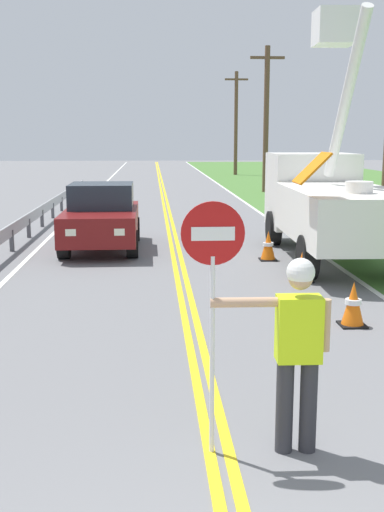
% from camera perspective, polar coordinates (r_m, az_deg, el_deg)
% --- Properties ---
extents(centerline_yellow_left, '(0.11, 110.00, 0.01)m').
position_cam_1_polar(centerline_yellow_left, '(22.68, -2.33, 3.35)').
color(centerline_yellow_left, yellow).
rests_on(centerline_yellow_left, ground).
extents(centerline_yellow_right, '(0.11, 110.00, 0.01)m').
position_cam_1_polar(centerline_yellow_right, '(22.68, -1.88, 3.35)').
color(centerline_yellow_right, yellow).
rests_on(centerline_yellow_right, ground).
extents(edge_line_right, '(0.12, 110.00, 0.01)m').
position_cam_1_polar(edge_line_right, '(23.06, 6.89, 3.40)').
color(edge_line_right, silver).
rests_on(edge_line_right, ground).
extents(edge_line_left, '(0.12, 110.00, 0.01)m').
position_cam_1_polar(edge_line_left, '(22.87, -11.17, 3.22)').
color(edge_line_left, silver).
rests_on(edge_line_left, ground).
extents(flagger_worker, '(1.09, 0.25, 1.83)m').
position_cam_1_polar(flagger_worker, '(5.82, 9.48, -7.76)').
color(flagger_worker, '#2D2D33').
rests_on(flagger_worker, ground).
extents(stop_sign_paddle, '(0.56, 0.04, 2.33)m').
position_cam_1_polar(stop_sign_paddle, '(5.54, 1.88, -1.45)').
color(stop_sign_paddle, silver).
rests_on(stop_sign_paddle, ground).
extents(utility_bucket_truck, '(2.83, 6.87, 5.79)m').
position_cam_1_polar(utility_bucket_truck, '(15.70, 12.22, 5.10)').
color(utility_bucket_truck, white).
rests_on(utility_bucket_truck, ground).
extents(oncoming_sedan_nearest, '(1.94, 4.12, 1.70)m').
position_cam_1_polar(oncoming_sedan_nearest, '(16.62, -8.16, 3.47)').
color(oncoming_sedan_nearest, maroon).
rests_on(oncoming_sedan_nearest, ground).
extents(utility_pole_mid, '(1.80, 0.28, 7.58)m').
position_cam_1_polar(utility_pole_mid, '(34.39, 6.71, 12.37)').
color(utility_pole_mid, brown).
rests_on(utility_pole_mid, ground).
extents(utility_pole_far, '(1.80, 0.28, 7.92)m').
position_cam_1_polar(utility_pole_far, '(50.43, 3.99, 12.02)').
color(utility_pole_far, brown).
rests_on(utility_pole_far, ground).
extents(traffic_cone_lead, '(0.40, 0.40, 0.70)m').
position_cam_1_polar(traffic_cone_lead, '(10.07, 14.34, -4.28)').
color(traffic_cone_lead, orange).
rests_on(traffic_cone_lead, ground).
extents(traffic_cone_mid, '(0.40, 0.40, 0.70)m').
position_cam_1_polar(traffic_cone_mid, '(12.95, 9.98, -0.83)').
color(traffic_cone_mid, orange).
rests_on(traffic_cone_mid, ground).
extents(traffic_cone_tail, '(0.40, 0.40, 0.70)m').
position_cam_1_polar(traffic_cone_tail, '(15.10, 6.89, 0.88)').
color(traffic_cone_tail, orange).
rests_on(traffic_cone_tail, ground).
extents(guardrail_left_shoulder, '(0.10, 32.00, 0.71)m').
position_cam_1_polar(guardrail_left_shoulder, '(17.90, -15.24, 2.70)').
color(guardrail_left_shoulder, '#9EA0A3').
rests_on(guardrail_left_shoulder, ground).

